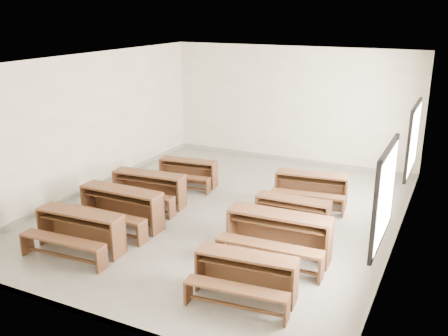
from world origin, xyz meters
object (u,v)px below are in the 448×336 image
at_px(desk_set_3, 188,171).
at_px(desk_set_4, 245,273).
at_px(desk_set_0, 79,229).
at_px(desk_set_1, 120,205).
at_px(desk_set_7, 311,187).
at_px(desk_set_2, 148,187).
at_px(desk_set_5, 278,233).
at_px(desk_set_6, 292,212).

xyz_separation_m(desk_set_3, desk_set_4, (3.27, -3.94, 0.03)).
height_order(desk_set_0, desk_set_1, desk_set_1).
height_order(desk_set_3, desk_set_7, desk_set_7).
relative_size(desk_set_2, desk_set_5, 0.92).
xyz_separation_m(desk_set_6, desk_set_7, (-0.06, 1.48, 0.03)).
height_order(desk_set_0, desk_set_7, desk_set_0).
height_order(desk_set_5, desk_set_6, desk_set_5).
xyz_separation_m(desk_set_4, desk_set_5, (0.01, 1.39, 0.07)).
bearing_deg(desk_set_0, desk_set_7, 49.06).
distance_m(desk_set_1, desk_set_7, 4.13).
distance_m(desk_set_6, desk_set_7, 1.48).
relative_size(desk_set_4, desk_set_6, 1.09).
bearing_deg(desk_set_7, desk_set_5, -92.53).
xyz_separation_m(desk_set_1, desk_set_7, (3.05, 2.79, -0.04)).
distance_m(desk_set_1, desk_set_3, 2.69).
relative_size(desk_set_4, desk_set_7, 0.97).
distance_m(desk_set_2, desk_set_5, 3.56).
distance_m(desk_set_3, desk_set_6, 3.42).
relative_size(desk_set_0, desk_set_3, 1.13).
bearing_deg(desk_set_4, desk_set_7, 87.22).
bearing_deg(desk_set_2, desk_set_4, -40.72).
bearing_deg(desk_set_1, desk_set_3, 90.31).
relative_size(desk_set_0, desk_set_1, 0.97).
bearing_deg(desk_set_5, desk_set_0, -161.18).
height_order(desk_set_2, desk_set_5, desk_set_5).
xyz_separation_m(desk_set_3, desk_set_5, (3.28, -2.55, 0.10)).
bearing_deg(desk_set_6, desk_set_4, -88.01).
relative_size(desk_set_0, desk_set_7, 1.02).
bearing_deg(desk_set_4, desk_set_1, 153.21).
xyz_separation_m(desk_set_1, desk_set_4, (3.25, -1.26, -0.05)).
bearing_deg(desk_set_0, desk_set_2, 90.02).
height_order(desk_set_1, desk_set_7, desk_set_1).
distance_m(desk_set_1, desk_set_6, 3.38).
distance_m(desk_set_1, desk_set_4, 3.48).
height_order(desk_set_4, desk_set_6, desk_set_4).
xyz_separation_m(desk_set_0, desk_set_7, (3.07, 3.96, -0.02)).
bearing_deg(desk_set_7, desk_set_6, -94.51).
bearing_deg(desk_set_6, desk_set_0, -142.68).
height_order(desk_set_1, desk_set_6, desk_set_1).
distance_m(desk_set_4, desk_set_6, 2.57).
relative_size(desk_set_1, desk_set_3, 1.16).
distance_m(desk_set_4, desk_set_7, 4.05).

